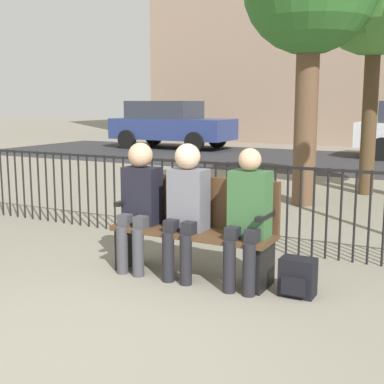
# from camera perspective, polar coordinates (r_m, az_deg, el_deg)

# --- Properties ---
(ground_plane) EXTENTS (80.00, 80.00, 0.00)m
(ground_plane) POSITION_cam_1_polar(r_m,az_deg,el_deg) (3.73, -12.92, -16.28)
(ground_plane) COLOR gray
(park_bench) EXTENTS (1.54, 0.45, 0.92)m
(park_bench) POSITION_cam_1_polar(r_m,az_deg,el_deg) (4.98, 0.42, -3.41)
(park_bench) COLOR #4C331E
(park_bench) RESTS_ON ground
(seated_person_0) EXTENTS (0.34, 0.39, 1.23)m
(seated_person_0) POSITION_cam_1_polar(r_m,az_deg,el_deg) (5.10, -5.62, -0.71)
(seated_person_0) COLOR #3D3D42
(seated_person_0) RESTS_ON ground
(seated_person_1) EXTENTS (0.34, 0.39, 1.24)m
(seated_person_1) POSITION_cam_1_polar(r_m,az_deg,el_deg) (4.85, -0.63, -1.16)
(seated_person_1) COLOR black
(seated_person_1) RESTS_ON ground
(seated_person_2) EXTENTS (0.34, 0.39, 1.22)m
(seated_person_2) POSITION_cam_1_polar(r_m,az_deg,el_deg) (4.60, 5.97, -2.11)
(seated_person_2) COLOR black
(seated_person_2) RESTS_ON ground
(backpack) EXTENTS (0.29, 0.23, 0.32)m
(backpack) POSITION_cam_1_polar(r_m,az_deg,el_deg) (4.61, 11.19, -8.94)
(backpack) COLOR black
(backpack) RESTS_ON ground
(fence_railing) EXTENTS (9.01, 0.03, 0.95)m
(fence_railing) POSITION_cam_1_polar(r_m,az_deg,el_deg) (5.93, 5.02, -0.63)
(fence_railing) COLOR black
(fence_railing) RESTS_ON ground
(street_surface) EXTENTS (24.00, 6.00, 0.01)m
(street_surface) POSITION_cam_1_polar(r_m,az_deg,el_deg) (14.77, 18.90, 2.90)
(street_surface) COLOR #2B2B2D
(street_surface) RESTS_ON ground
(parked_car_1) EXTENTS (4.20, 1.94, 1.62)m
(parked_car_1) POSITION_cam_1_polar(r_m,az_deg,el_deg) (18.57, -2.35, 7.29)
(parked_car_1) COLOR navy
(parked_car_1) RESTS_ON ground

